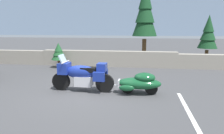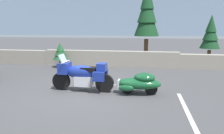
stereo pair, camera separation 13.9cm
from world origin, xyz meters
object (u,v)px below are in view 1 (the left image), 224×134
Objects in this scene: touring_motorcycle at (82,74)px; car_shaped_trailer at (140,82)px; pine_tree_tall at (145,12)px; pine_tree_secondary at (208,33)px.

touring_motorcycle is 2.08m from car_shaped_trailer.
pine_tree_tall is 4.21m from pine_tree_secondary.
pine_tree_tall is at bearing 72.99° from touring_motorcycle.
car_shaped_trailer is (2.07, -0.03, -0.21)m from touring_motorcycle.
pine_tree_secondary reaches higher than touring_motorcycle.
touring_motorcycle is 8.07m from pine_tree_tall.
touring_motorcycle is at bearing -132.17° from pine_tree_secondary.
car_shaped_trailer is 0.71× the size of pine_tree_secondary.
car_shaped_trailer is at bearing -120.94° from pine_tree_secondary.
touring_motorcycle is at bearing -107.01° from pine_tree_tall.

